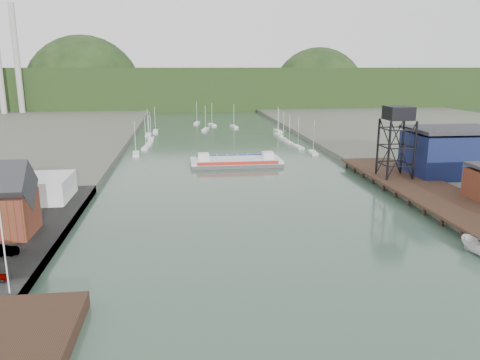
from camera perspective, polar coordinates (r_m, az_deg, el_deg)
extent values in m
plane|color=#2A4134|center=(51.04, 9.10, -18.08)|extent=(600.00, 600.00, 0.00)
cube|color=black|center=(51.54, -25.50, -17.85)|extent=(10.00, 18.00, 1.80)
cube|color=black|center=(102.91, 22.24, -1.33)|extent=(14.00, 70.00, 0.50)
cylinder|color=black|center=(100.42, 19.18, -2.07)|extent=(0.60, 0.60, 2.20)
cylinder|color=black|center=(106.21, 25.02, -1.78)|extent=(0.60, 0.60, 2.20)
cube|color=silver|center=(99.40, -25.05, -0.95)|extent=(18.00, 12.00, 4.50)
cylinder|color=silver|center=(58.58, -26.89, -6.92)|extent=(0.16, 0.16, 12.00)
cylinder|color=black|center=(107.98, 17.69, 3.38)|extent=(0.50, 0.50, 13.00)
cylinder|color=black|center=(110.61, 20.53, 3.39)|extent=(0.50, 0.50, 13.00)
cylinder|color=black|center=(113.38, 16.45, 3.93)|extent=(0.50, 0.50, 13.00)
cylinder|color=black|center=(115.88, 19.18, 3.93)|extent=(0.50, 0.50, 13.00)
cube|color=black|center=(110.91, 18.77, 7.74)|extent=(5.50, 5.50, 3.00)
cube|color=#0C1838|center=(121.10, 24.43, 2.87)|extent=(20.00, 14.00, 10.00)
cube|color=#2D2D33|center=(120.26, 24.70, 5.63)|extent=(20.50, 14.50, 0.80)
cube|color=silver|center=(148.56, -12.57, 3.11)|extent=(2.67, 7.65, 0.90)
cube|color=silver|center=(159.56, -11.38, 3.88)|extent=(2.81, 7.67, 0.90)
cube|color=silver|center=(168.24, -10.97, 4.39)|extent=(2.35, 7.59, 0.90)
cube|color=silver|center=(178.03, -10.80, 4.90)|extent=(2.01, 7.50, 0.90)
cube|color=silver|center=(190.24, -11.12, 5.43)|extent=(2.00, 7.50, 0.90)
cube|color=silver|center=(199.82, -10.27, 5.86)|extent=(2.16, 7.54, 0.90)
cube|color=silver|center=(148.64, 8.92, 3.27)|extent=(2.53, 7.62, 0.90)
cube|color=silver|center=(159.02, 7.07, 4.01)|extent=(2.76, 7.67, 0.90)
cube|color=silver|center=(167.21, 6.01, 4.51)|extent=(2.22, 7.56, 0.90)
cube|color=silver|center=(175.84, 5.30, 4.97)|extent=(2.18, 7.54, 0.90)
cube|color=silver|center=(186.66, 4.70, 5.49)|extent=(2.46, 7.61, 0.90)
cube|color=silver|center=(198.35, 4.63, 5.97)|extent=(2.48, 7.61, 0.90)
cube|color=silver|center=(203.51, -4.22, 6.17)|extent=(3.78, 7.76, 0.90)
cube|color=silver|center=(212.45, -0.75, 6.52)|extent=(3.31, 7.74, 0.90)
cube|color=silver|center=(219.57, -3.43, 6.73)|extent=(3.76, 7.76, 0.90)
cube|color=silver|center=(227.20, -5.27, 6.93)|extent=(3.40, 7.74, 0.90)
cylinder|color=#ADAEA9|center=(290.62, -25.55, 13.01)|extent=(3.20, 3.20, 60.00)
cube|color=black|center=(342.13, -4.91, 11.14)|extent=(500.00, 120.00, 28.00)
sphere|color=black|center=(348.62, -18.36, 9.90)|extent=(80.00, 80.00, 80.00)
sphere|color=black|center=(366.88, 9.47, 10.23)|extent=(70.00, 70.00, 70.00)
cube|color=#4C4C4F|center=(129.94, -0.49, 2.02)|extent=(25.06, 10.22, 1.00)
cube|color=silver|center=(129.77, -0.49, 2.41)|extent=(25.06, 10.22, 0.80)
cube|color=red|center=(124.82, -0.21, 2.05)|extent=(21.97, 0.35, 0.90)
cube|color=navy|center=(134.64, -0.75, 2.90)|extent=(21.97, 0.35, 0.90)
cube|color=silver|center=(128.77, -4.47, 2.82)|extent=(3.02, 3.02, 2.00)
cube|color=silver|center=(130.92, 3.42, 3.02)|extent=(3.02, 3.02, 2.00)
imported|color=silver|center=(76.40, 27.12, -7.36)|extent=(3.31, 6.87, 2.55)
imported|color=#999999|center=(71.96, -27.12, -7.71)|extent=(4.72, 2.58, 1.48)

